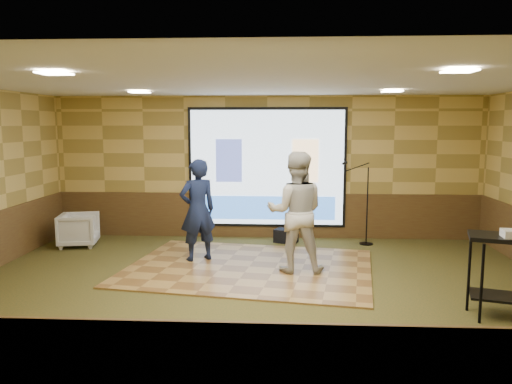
# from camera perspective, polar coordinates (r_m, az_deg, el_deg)

# --- Properties ---
(ground) EXTENTS (9.00, 9.00, 0.00)m
(ground) POSITION_cam_1_polar(r_m,az_deg,el_deg) (7.43, 0.34, -11.18)
(ground) COLOR #30391A
(ground) RESTS_ON ground
(room_shell) EXTENTS (9.04, 7.04, 3.02)m
(room_shell) POSITION_cam_1_polar(r_m,az_deg,el_deg) (7.03, 0.35, 5.19)
(room_shell) COLOR tan
(room_shell) RESTS_ON ground
(wainscot_back) EXTENTS (9.00, 0.04, 0.95)m
(wainscot_back) POSITION_cam_1_polar(r_m,az_deg,el_deg) (10.68, 1.25, -2.68)
(wainscot_back) COLOR #4C2D19
(wainscot_back) RESTS_ON ground
(wainscot_front) EXTENTS (9.00, 0.04, 0.95)m
(wainscot_front) POSITION_cam_1_polar(r_m,az_deg,el_deg) (4.04, -2.21, -20.84)
(wainscot_front) COLOR #4C2D19
(wainscot_front) RESTS_ON ground
(projector_screen) EXTENTS (3.32, 0.06, 2.52)m
(projector_screen) POSITION_cam_1_polar(r_m,az_deg,el_deg) (10.50, 1.26, 2.65)
(projector_screen) COLOR black
(projector_screen) RESTS_ON room_shell
(downlight_nw) EXTENTS (0.32, 0.32, 0.02)m
(downlight_nw) POSITION_cam_1_polar(r_m,az_deg,el_deg) (9.19, -13.18, 11.06)
(downlight_nw) COLOR #FFE8BF
(downlight_nw) RESTS_ON room_shell
(downlight_ne) EXTENTS (0.32, 0.32, 0.02)m
(downlight_ne) POSITION_cam_1_polar(r_m,az_deg,el_deg) (9.03, 15.30, 11.05)
(downlight_ne) COLOR #FFE8BF
(downlight_ne) RESTS_ON room_shell
(downlight_sw) EXTENTS (0.32, 0.32, 0.02)m
(downlight_sw) POSITION_cam_1_polar(r_m,az_deg,el_deg) (6.10, -22.05, 12.47)
(downlight_sw) COLOR #FFE8BF
(downlight_sw) RESTS_ON room_shell
(downlight_se) EXTENTS (0.32, 0.32, 0.02)m
(downlight_se) POSITION_cam_1_polar(r_m,az_deg,el_deg) (5.85, 22.23, 12.69)
(downlight_se) COLOR #FFE8BF
(downlight_se) RESTS_ON room_shell
(dance_floor) EXTENTS (4.44, 3.64, 0.03)m
(dance_floor) POSITION_cam_1_polar(r_m,az_deg,el_deg) (8.50, -0.79, -8.60)
(dance_floor) COLOR olive
(dance_floor) RESTS_ON ground
(player_left) EXTENTS (0.78, 0.70, 1.79)m
(player_left) POSITION_cam_1_polar(r_m,az_deg,el_deg) (8.78, -6.68, -2.05)
(player_left) COLOR #131C3D
(player_left) RESTS_ON dance_floor
(player_right) EXTENTS (0.97, 0.76, 1.95)m
(player_right) POSITION_cam_1_polar(r_m,az_deg,el_deg) (8.07, 4.57, -2.29)
(player_right) COLOR beige
(player_right) RESTS_ON dance_floor
(av_table) EXTENTS (0.99, 0.52, 1.04)m
(av_table) POSITION_cam_1_polar(r_m,az_deg,el_deg) (6.99, 27.09, -6.90)
(av_table) COLOR black
(av_table) RESTS_ON ground
(mic_stand) EXTENTS (0.66, 0.27, 1.68)m
(mic_stand) POSITION_cam_1_polar(r_m,az_deg,el_deg) (10.28, 12.23, -3.16)
(mic_stand) COLOR black
(mic_stand) RESTS_ON ground
(banquet_chair) EXTENTS (0.85, 0.83, 0.66)m
(banquet_chair) POSITION_cam_1_polar(r_m,az_deg,el_deg) (10.53, -19.59, -4.08)
(banquet_chair) COLOR gray
(banquet_chair) RESTS_ON ground
(duffel_bag) EXTENTS (0.52, 0.45, 0.28)m
(duffel_bag) POSITION_cam_1_polar(r_m,az_deg,el_deg) (10.28, 3.44, -5.03)
(duffel_bag) COLOR black
(duffel_bag) RESTS_ON ground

